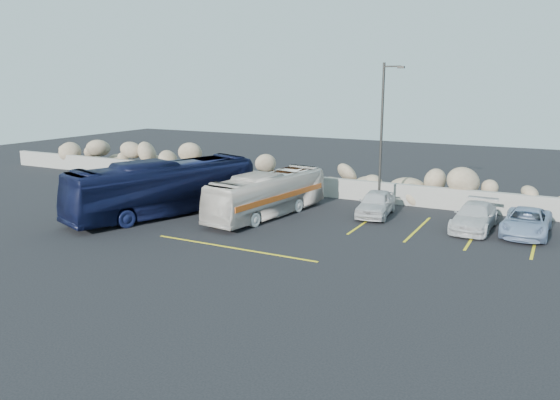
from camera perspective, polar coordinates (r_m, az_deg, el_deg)
The scene contains 10 objects.
ground at distance 23.08m, azimuth -3.05°, elevation -5.51°, with size 90.00×90.00×0.00m, color black.
seawall at distance 33.48m, azimuth 7.51°, elevation 1.11°, with size 60.00×0.40×1.20m, color gray.
riprap_pile at distance 34.46m, azimuth 8.24°, elevation 2.59°, with size 54.00×2.80×2.60m, color #967F62, non-canonical shape.
parking_lines at distance 26.27m, azimuth 12.07°, elevation -3.53°, with size 18.16×9.36×0.01m.
lamppost at distance 29.79m, azimuth 10.65°, elevation 6.80°, with size 1.14×0.18×8.00m.
vintage_bus at distance 28.97m, azimuth -1.33°, elevation 0.60°, with size 1.97×8.42×2.34m, color beige.
tour_coach at distance 29.78m, azimuth -12.06°, elevation 1.25°, with size 2.48×10.60×2.95m, color black.
car_a at distance 29.54m, azimuth 9.99°, elevation -0.34°, with size 1.60×3.98×1.35m, color silver.
car_c at distance 28.07m, azimuth 19.67°, elevation -1.65°, with size 1.77×4.36×1.27m, color silver.
car_d at distance 28.00m, azimuth 24.34°, elevation -2.12°, with size 2.01×4.36×1.21m, color #8298B9.
Camera 1 is at (11.31, -18.83, 7.09)m, focal length 35.00 mm.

